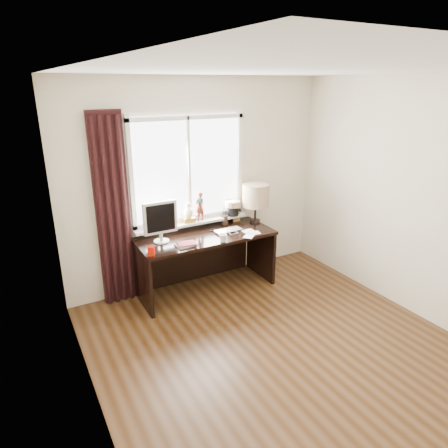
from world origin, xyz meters
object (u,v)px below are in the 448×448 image
desk (202,250)px  monitor (160,219)px  mug (223,238)px  table_lamp (256,196)px  red_cup (151,251)px  laptop (228,231)px

desk → monitor: size_ratio=3.47×
desk → monitor: bearing=-174.8°
mug → table_lamp: bearing=29.9°
mug → red_cup: bearing=177.7°
laptop → monitor: monitor is taller
monitor → red_cup: bearing=-126.7°
laptop → desk: (-0.30, 0.13, -0.26)m
laptop → red_cup: bearing=-170.1°
mug → red_cup: (-0.87, 0.03, 0.00)m
laptop → mug: 0.34m
red_cup → table_lamp: (1.59, 0.38, 0.31)m
desk → table_lamp: size_ratio=3.27×
desk → monitor: 0.76m
laptop → red_cup: 1.11m
mug → table_lamp: (0.72, 0.41, 0.31)m
table_lamp → laptop: bearing=-163.0°
red_cup → monitor: bearing=53.3°
red_cup → monitor: (0.23, 0.31, 0.23)m
desk → monitor: (-0.55, -0.05, 0.52)m
red_cup → laptop: bearing=11.8°
monitor → laptop: bearing=-5.7°
laptop → desk: bearing=153.9°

